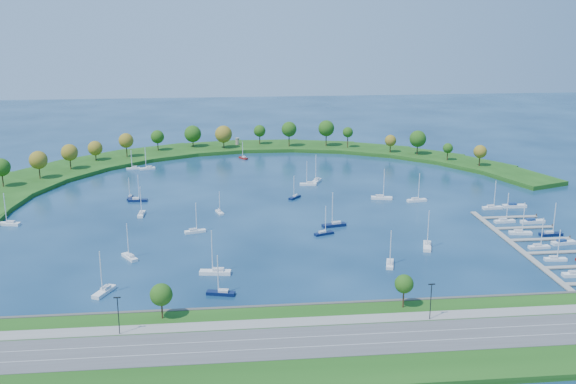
{
  "coord_description": "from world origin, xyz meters",
  "views": [
    {
      "loc": [
        -23.79,
        -271.78,
        81.23
      ],
      "look_at": [
        5.0,
        5.0,
        4.0
      ],
      "focal_mm": 42.0,
      "sensor_mm": 36.0,
      "label": 1
    }
  ],
  "objects": [
    {
      "name": "moored_boat_8",
      "position": [
        -60.86,
        70.04,
        0.89
      ],
      "size": [
        8.2,
        4.31,
        11.61
      ],
      "rotation": [
        0.0,
        0.0,
        3.42
      ],
      "color": "white",
      "rests_on": "ground"
    },
    {
      "name": "moored_boat_7",
      "position": [
        30.07,
        -72.84,
        0.9
      ],
      "size": [
        4.28,
        8.31,
        11.76
      ],
      "rotation": [
        0.0,
        0.0,
        1.3
      ],
      "color": "white",
      "rests_on": "ground"
    },
    {
      "name": "docked_boat_9",
      "position": [
        95.96,
        -35.16,
        0.7
      ],
      "size": [
        9.56,
        3.4,
        1.91
      ],
      "rotation": [
        0.0,
        0.0,
        0.08
      ],
      "color": "white",
      "rests_on": "ground"
    },
    {
      "name": "moored_boat_1",
      "position": [
        -58.46,
        -85.51,
        0.95
      ],
      "size": [
        6.12,
        9.32,
        13.36
      ],
      "rotation": [
        0.0,
        0.0,
        4.28
      ],
      "color": "white",
      "rests_on": "ground"
    },
    {
      "name": "moored_boat_9",
      "position": [
        -10.86,
        89.96,
        0.84
      ],
      "size": [
        5.1,
        6.28,
        9.4
      ],
      "rotation": [
        0.0,
        0.0,
        2.17
      ],
      "color": "maroon",
      "rests_on": "ground"
    },
    {
      "name": "moored_boat_13",
      "position": [
        45.76,
        3.68,
        0.95
      ],
      "size": [
        9.45,
        4.38,
        13.4
      ],
      "rotation": [
        0.0,
        0.0,
        6.08
      ],
      "color": "white",
      "rests_on": "ground"
    },
    {
      "name": "moored_boat_15",
      "position": [
        13.54,
        -40.4,
        0.88
      ],
      "size": [
        7.65,
        4.63,
        10.89
      ],
      "rotation": [
        0.0,
        0.0,
        0.37
      ],
      "color": "#09163E",
      "rests_on": "ground"
    },
    {
      "name": "breakwater_trees",
      "position": [
        -19.76,
        89.94,
        10.57
      ],
      "size": [
        237.36,
        92.28,
        15.22
      ],
      "color": "#382314",
      "rests_on": "breakwater"
    },
    {
      "name": "moored_boat_10",
      "position": [
        8.36,
        8.83,
        0.86
      ],
      "size": [
        5.99,
        6.62,
        10.28
      ],
      "rotation": [
        0.0,
        0.0,
        4.01
      ],
      "color": "#09163E",
      "rests_on": "ground"
    },
    {
      "name": "moored_boat_19",
      "position": [
        -26.07,
        -74.14,
        0.98
      ],
      "size": [
        10.04,
        4.05,
        14.34
      ],
      "rotation": [
        0.0,
        0.0,
        3.0
      ],
      "color": "white",
      "rests_on": "ground"
    },
    {
      "name": "moored_boat_0",
      "position": [
        -59.4,
        11.0,
        0.9
      ],
      "size": [
        8.23,
        2.9,
        11.86
      ],
      "rotation": [
        0.0,
        0.0,
        6.2
      ],
      "color": "#09163E",
      "rests_on": "ground"
    },
    {
      "name": "dock_system",
      "position": [
        85.3,
        -61.0,
        0.35
      ],
      "size": [
        24.28,
        82.0,
        1.6
      ],
      "color": "gray",
      "rests_on": "ground"
    },
    {
      "name": "docked_boat_11",
      "position": [
        97.86,
        -14.32,
        0.73
      ],
      "size": [
        9.78,
        3.05,
        1.98
      ],
      "rotation": [
        0.0,
        0.0,
        -0.04
      ],
      "color": "white",
      "rests_on": "ground"
    },
    {
      "name": "moored_boat_3",
      "position": [
        -24.48,
        -9.84,
        0.84
      ],
      "size": [
        3.63,
        6.45,
        9.14
      ],
      "rotation": [
        0.0,
        0.0,
        5.04
      ],
      "color": "white",
      "rests_on": "ground"
    },
    {
      "name": "moored_boat_5",
      "position": [
        -55.68,
        -9.53,
        0.9
      ],
      "size": [
        2.54,
        8.08,
        11.76
      ],
      "rotation": [
        0.0,
        0.0,
        1.53
      ],
      "color": "white",
      "rests_on": "ground"
    },
    {
      "name": "docked_boat_7",
      "position": [
        96.01,
        -50.0,
        0.92
      ],
      "size": [
        8.59,
        2.7,
        12.51
      ],
      "rotation": [
        0.0,
        0.0,
        0.04
      ],
      "color": "#09163E",
      "rests_on": "ground"
    },
    {
      "name": "docked_boat_4",
      "position": [
        85.53,
        -62.34,
        0.88
      ],
      "size": [
        7.58,
        2.48,
        11.0
      ],
      "rotation": [
        0.0,
        0.0,
        0.05
      ],
      "color": "white",
      "rests_on": "ground"
    },
    {
      "name": "moored_boat_21",
      "position": [
        -68.2,
        71.11,
        0.86
      ],
      "size": [
        7.07,
        3.22,
        10.04
      ],
      "rotation": [
        0.0,
        0.0,
        3.34
      ],
      "color": "white",
      "rests_on": "ground"
    },
    {
      "name": "docked_boat_8",
      "position": [
        85.52,
        -33.41,
        0.9
      ],
      "size": [
        8.23,
        2.86,
        11.89
      ],
      "rotation": [
        0.0,
        0.0,
        0.07
      ],
      "color": "white",
      "rests_on": "ground"
    },
    {
      "name": "moored_boat_2",
      "position": [
        18.93,
        -31.39,
        0.95
      ],
      "size": [
        9.56,
        4.51,
        13.56
      ],
      "rotation": [
        0.0,
        0.0,
        3.36
      ],
      "color": "#09163E",
      "rests_on": "ground"
    },
    {
      "name": "moored_boat_17",
      "position": [
        47.12,
        -57.81,
        0.96
      ],
      "size": [
        5.28,
        9.73,
        13.78
      ],
      "rotation": [
        0.0,
        0.0,
        4.41
      ],
      "color": "white",
      "rests_on": "ground"
    },
    {
      "name": "moored_boat_18",
      "position": [
        17.17,
        30.25,
        0.89
      ],
      "size": [
        8.01,
        3.15,
        11.46
      ],
      "rotation": [
        0.0,
        0.0,
        3.02
      ],
      "color": "white",
      "rests_on": "ground"
    },
    {
      "name": "moored_boat_4",
      "position": [
        59.91,
        -1.59,
        0.92
      ],
      "size": [
        8.75,
        3.51,
        12.5
      ],
      "rotation": [
        0.0,
        0.0,
        0.14
      ],
      "color": "white",
      "rests_on": "ground"
    },
    {
      "name": "docked_boat_2",
      "position": [
        85.54,
        -74.04,
        0.87
      ],
      "size": [
        7.41,
        2.66,
        10.68
      ],
      "rotation": [
        0.0,
        0.0,
        -0.09
      ],
      "color": "white",
      "rests_on": "ground"
    },
    {
      "name": "moored_boat_12",
      "position": [
        -33.67,
        -33.22,
        0.89
      ],
      "size": [
        8.11,
        4.23,
        11.48
      ],
      "rotation": [
        0.0,
        0.0,
        0.28
      ],
      "color": "white",
      "rests_on": "ground"
    },
    {
      "name": "docked_boat_10",
      "position": [
        87.92,
        -15.44,
        0.91
      ],
      "size": [
        8.26,
        2.67,
        12.0
      ],
      "rotation": [
        0.0,
        0.0,
        0.05
      ],
      "color": "white",
      "rests_on": "ground"
    },
    {
      "name": "moored_boat_14",
      "position": [
        -63.15,
        15.8,
        0.85
      ],
      "size": [
        2.21,
        6.58,
        9.52
      ],
      "rotation": [
        0.0,
        0.0,
        4.65
      ],
      "color": "#09163E",
      "rests_on": "ground"
    },
    {
      "name": "harbor_tower",
      "position": [
        -13.18,
        119.21,
        4.1
      ],
      "size": [
        2.6,
        2.6,
        4.1
      ],
      "color": "gray",
      "rests_on": "breakwater"
    },
    {
      "name": "docked_boat_6",
      "position": [
        85.52,
        -47.35,
        0.91
      ],
      "size": [
        8.49,
        3.56,
        12.09
      ],
      "rotation": [
        0.0,
        0.0,
        -0.16
      ],
      "color": "white",
      "rests_on": "ground"
    },
    {
      "name": "south_shoreline",
      "position": [
        0.03,
        -122.88,
        1.0
      ],
      "size": [
        420.0,
        43.1,
        11.6
      ],
      "color": "#1B4913",
      "rests_on": "ground"
    },
    {
      "name": "breakwater",
      "position": [
        -46.33,
        48.72,
        0.99
      ],
      "size": [
        286.74,
        247.64,
        2.0
      ],
      "color": "#1B4913",
      "rests_on": "ground"
    },
    {
      "name": "moored_boat_16",
      "position": [
        -24.5,
        -90.02,
        0.91
      ],
      "size": [
        8.63,
        4.32,
        12.21
      ],
      "rotation": [
        0.0,
        0.0,
        2.89
      ],
      "color": "#09163E",
      "rests_on": "ground"
    },
    {
      "name": "moored_boat_11",
      "position": [
        -54.45,
        -57.83,
        0.91
      ],
      "size": [
        6.26,
        8.19,
        12.06
      ],
      "rotation": [
        0.0,
        0.0,
        2.12
      ],
      "color": "white",
      "rests_on": "ground"
    },
    {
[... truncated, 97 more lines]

